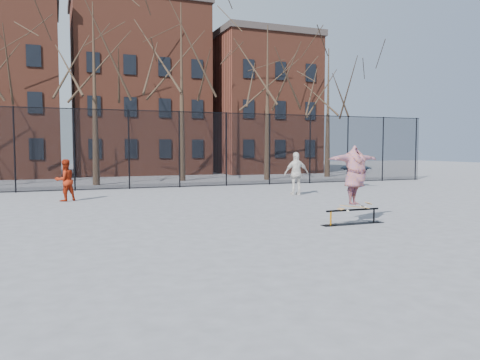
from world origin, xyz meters
name	(u,v)px	position (x,y,z in m)	size (l,w,h in m)	color
ground	(259,229)	(0.00, 0.00, 0.00)	(100.00, 100.00, 0.00)	slate
skate_rail	(353,218)	(2.72, -0.23, 0.16)	(1.90, 0.29, 0.42)	black
skateboard	(355,207)	(2.77, -0.23, 0.47)	(0.89, 0.21, 0.11)	#A67942
skater	(355,176)	(2.77, -0.23, 1.33)	(1.99, 0.54, 1.62)	#74388D
bystander_red	(65,180)	(-4.52, 8.51, 0.82)	(0.80, 0.62, 1.64)	#9C230D
bystander_white	(296,174)	(5.03, 7.28, 0.95)	(1.11, 0.46, 1.90)	silver
bystander_navy	(355,170)	(9.97, 9.91, 0.91)	(1.69, 0.54, 1.83)	#192432
fence	(156,148)	(-0.01, 13.00, 2.05)	(34.03, 0.07, 4.00)	black
tree_row	(137,58)	(-0.25, 17.15, 7.36)	(33.66, 7.46, 10.67)	black
rowhouses	(131,96)	(0.72, 26.00, 6.06)	(29.00, 7.00, 13.00)	brown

